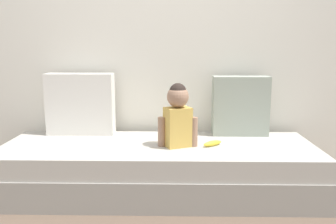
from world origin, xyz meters
The scene contains 7 objects.
ground_plane centered at (0.00, 0.00, 0.00)m, with size 12.00×12.00×0.00m, color brown.
back_wall centered at (0.00, 0.55, 1.13)m, with size 5.64×0.10×2.26m, color silver.
couch centered at (0.00, 0.00, 0.19)m, with size 2.44×0.83×0.38m.
throw_pillow_left centered at (-0.67, 0.32, 0.63)m, with size 0.56×0.16×0.51m, color silver.
throw_pillow_right centered at (0.67, 0.32, 0.62)m, with size 0.46×0.16×0.49m, color #99A393.
toddler centered at (0.15, -0.05, 0.62)m, with size 0.30×0.20×0.47m.
banana centered at (0.41, -0.04, 0.40)m, with size 0.17×0.04×0.04m, color yellow.
Camera 1 is at (0.12, -2.58, 1.11)m, focal length 37.50 mm.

